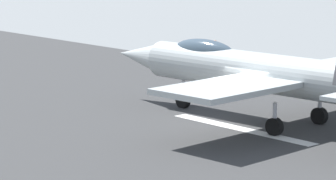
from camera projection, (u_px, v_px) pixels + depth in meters
ground_plane at (233, 128)px, 37.92m from camera, size 400.00×400.00×0.00m
runway_strip at (234, 127)px, 37.91m from camera, size 240.00×26.00×0.02m
fighter_jet at (267, 71)px, 38.30m from camera, size 17.83×13.32×5.55m
crew_person at (215, 52)px, 57.06m from camera, size 0.65×0.43×1.56m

